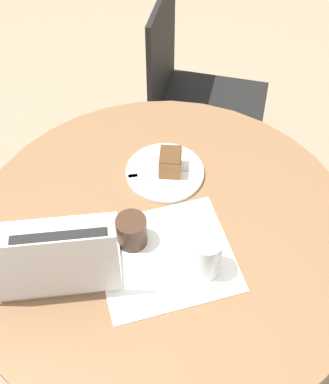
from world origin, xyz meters
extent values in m
plane|color=gray|center=(0.00, 0.00, 0.00)|extent=(12.00, 12.00, 0.00)
cylinder|color=brown|center=(0.00, 0.00, 0.01)|extent=(0.47, 0.47, 0.02)
cylinder|color=brown|center=(0.00, 0.00, 0.37)|extent=(0.12, 0.12, 0.70)
cylinder|color=brown|center=(0.00, 0.00, 0.74)|extent=(1.03, 1.03, 0.03)
cube|color=black|center=(-0.02, 0.84, 0.44)|extent=(0.43, 0.43, 0.02)
cube|color=black|center=(-0.22, 0.84, 0.68)|extent=(0.03, 0.39, 0.46)
cube|color=black|center=(0.17, 1.04, 0.22)|extent=(0.04, 0.04, 0.43)
cube|color=black|center=(0.18, 0.65, 0.22)|extent=(0.04, 0.04, 0.43)
cube|color=black|center=(-0.21, 1.03, 0.22)|extent=(0.04, 0.04, 0.43)
cube|color=black|center=(-0.20, 0.64, 0.22)|extent=(0.04, 0.04, 0.43)
cube|color=white|center=(0.02, -0.07, 0.75)|extent=(0.43, 0.42, 0.00)
cylinder|color=silver|center=(-0.05, 0.19, 0.76)|extent=(0.22, 0.22, 0.01)
cube|color=brown|center=(-0.03, 0.20, 0.79)|extent=(0.07, 0.08, 0.06)
cube|color=#4D311C|center=(-0.03, 0.20, 0.82)|extent=(0.07, 0.08, 0.00)
cube|color=silver|center=(-0.06, 0.18, 0.77)|extent=(0.16, 0.08, 0.00)
cube|color=silver|center=(-0.13, 0.15, 0.77)|extent=(0.04, 0.04, 0.00)
cylinder|color=#3D2619|center=(-0.07, -0.05, 0.79)|extent=(0.08, 0.08, 0.09)
cylinder|color=silver|center=(0.12, -0.08, 0.81)|extent=(0.07, 0.07, 0.12)
cube|color=silver|center=(-0.24, -0.14, 0.76)|extent=(0.36, 0.31, 0.02)
cube|color=black|center=(-0.24, -0.14, 0.77)|extent=(0.28, 0.21, 0.00)
cube|color=silver|center=(-0.19, -0.25, 0.88)|extent=(0.29, 0.11, 0.21)
cube|color=black|center=(-0.20, -0.24, 0.88)|extent=(0.27, 0.10, 0.19)
camera|label=1|loc=(0.19, -0.78, 1.88)|focal=50.00mm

